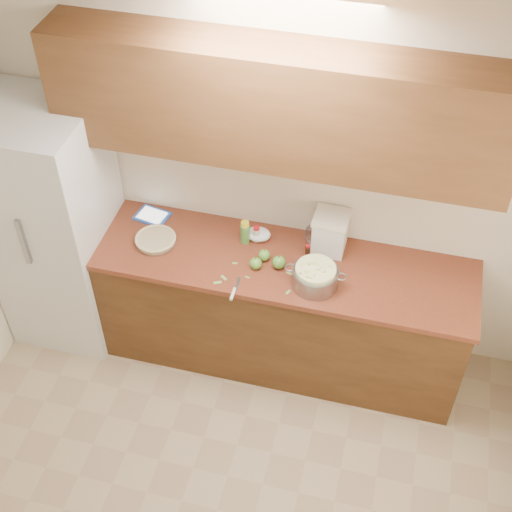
% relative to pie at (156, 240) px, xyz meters
% --- Properties ---
extents(room_shell, '(3.60, 3.60, 3.60)m').
position_rel_pie_xyz_m(room_shell, '(0.74, -1.45, 0.36)').
color(room_shell, tan).
rests_on(room_shell, ground).
extents(counter_run, '(2.64, 0.68, 0.92)m').
position_rel_pie_xyz_m(counter_run, '(0.74, 0.03, -0.48)').
color(counter_run, '#583518').
rests_on(counter_run, ground).
extents(upper_cabinets, '(2.60, 0.34, 0.70)m').
position_rel_pie_xyz_m(upper_cabinets, '(0.74, 0.18, 1.01)').
color(upper_cabinets, brown).
rests_on(upper_cabinets, room_shell).
extents(fridge, '(0.70, 0.70, 1.80)m').
position_rel_pie_xyz_m(fridge, '(-0.70, -0.01, -0.04)').
color(fridge, silver).
rests_on(fridge, ground).
extents(pie, '(0.28, 0.28, 0.04)m').
position_rel_pie_xyz_m(pie, '(0.00, 0.00, 0.00)').
color(pie, silver).
rests_on(pie, counter_run).
extents(colander, '(0.38, 0.28, 0.14)m').
position_rel_pie_xyz_m(colander, '(1.06, -0.11, 0.05)').
color(colander, gray).
rests_on(colander, counter_run).
extents(flour_canister, '(0.22, 0.22, 0.27)m').
position_rel_pie_xyz_m(flour_canister, '(1.09, 0.22, 0.11)').
color(flour_canister, silver).
rests_on(flour_canister, counter_run).
extents(tablet, '(0.24, 0.20, 0.02)m').
position_rel_pie_xyz_m(tablet, '(-0.11, 0.23, -0.02)').
color(tablet, blue).
rests_on(tablet, counter_run).
extents(paring_knife, '(0.02, 0.20, 0.02)m').
position_rel_pie_xyz_m(paring_knife, '(0.61, -0.31, -0.01)').
color(paring_knife, gray).
rests_on(paring_knife, counter_run).
extents(lemon_bottle, '(0.06, 0.06, 0.17)m').
position_rel_pie_xyz_m(lemon_bottle, '(0.56, 0.15, 0.06)').
color(lemon_bottle, '#4C8C38').
rests_on(lemon_bottle, counter_run).
extents(cinnamon_shaker, '(0.05, 0.05, 0.12)m').
position_rel_pie_xyz_m(cinnamon_shaker, '(0.63, 0.18, 0.03)').
color(cinnamon_shaker, beige).
rests_on(cinnamon_shaker, counter_run).
extents(vanilla_bottle, '(0.03, 0.03, 0.09)m').
position_rel_pie_xyz_m(vanilla_bottle, '(0.97, 0.12, 0.02)').
color(vanilla_bottle, black).
rests_on(vanilla_bottle, counter_run).
extents(mixing_bowl, '(0.23, 0.23, 0.09)m').
position_rel_pie_xyz_m(mixing_bowl, '(1.04, 0.26, 0.02)').
color(mixing_bowl, silver).
rests_on(mixing_bowl, counter_run).
extents(paper_towel, '(0.18, 0.15, 0.07)m').
position_rel_pie_xyz_m(paper_towel, '(0.63, 0.20, 0.01)').
color(paper_towel, white).
rests_on(paper_towel, counter_run).
extents(apple_left, '(0.08, 0.08, 0.09)m').
position_rel_pie_xyz_m(apple_left, '(0.72, 0.02, 0.02)').
color(apple_left, '#599631').
rests_on(apple_left, counter_run).
extents(apple_center, '(0.08, 0.08, 0.10)m').
position_rel_pie_xyz_m(apple_center, '(0.82, -0.02, 0.02)').
color(apple_center, '#599631').
rests_on(apple_center, counter_run).
extents(apple_front, '(0.08, 0.08, 0.09)m').
position_rel_pie_xyz_m(apple_front, '(0.68, -0.06, 0.02)').
color(apple_front, '#599631').
rests_on(apple_front, counter_run).
extents(peel_a, '(0.03, 0.02, 0.00)m').
position_rel_pie_xyz_m(peel_a, '(0.65, -0.16, -0.02)').
color(peel_a, '#7EA952').
rests_on(peel_a, counter_run).
extents(peel_b, '(0.04, 0.02, 0.00)m').
position_rel_pie_xyz_m(peel_b, '(0.55, -0.06, -0.02)').
color(peel_b, '#7EA952').
rests_on(peel_b, counter_run).
extents(peel_c, '(0.05, 0.04, 0.00)m').
position_rel_pie_xyz_m(peel_c, '(0.49, -0.25, -0.02)').
color(peel_c, '#7EA952').
rests_on(peel_c, counter_run).
extents(peel_d, '(0.03, 0.04, 0.00)m').
position_rel_pie_xyz_m(peel_d, '(0.92, -0.22, -0.02)').
color(peel_d, '#7EA952').
rests_on(peel_d, counter_run).
extents(peel_e, '(0.04, 0.02, 0.00)m').
position_rel_pie_xyz_m(peel_e, '(0.90, -0.06, -0.02)').
color(peel_e, '#7EA952').
rests_on(peel_e, counter_run).
extents(peel_f, '(0.05, 0.04, 0.00)m').
position_rel_pie_xyz_m(peel_f, '(0.51, -0.20, -0.02)').
color(peel_f, '#7EA952').
rests_on(peel_f, counter_run).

